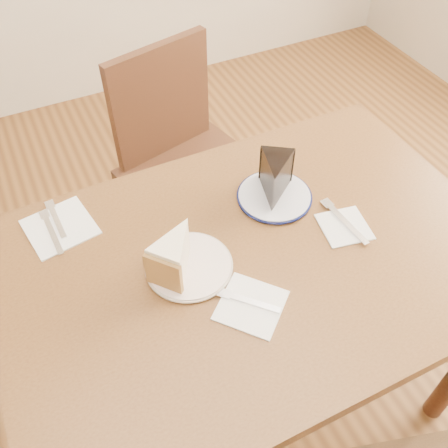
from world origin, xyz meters
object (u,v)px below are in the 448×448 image
at_px(carrot_cake, 177,253).
at_px(plate_cream, 189,266).
at_px(plate_navy, 274,196).
at_px(chair_far, 189,167).
at_px(table, 252,280).
at_px(chocolate_cake, 275,181).

bearing_deg(carrot_cake, plate_cream, 27.89).
bearing_deg(carrot_cake, plate_navy, 68.08).
bearing_deg(plate_cream, chair_far, 68.07).
xyz_separation_m(table, plate_cream, (-0.15, 0.03, 0.10)).
bearing_deg(plate_cream, table, -11.94).
height_order(carrot_cake, chocolate_cake, chocolate_cake).
height_order(plate_cream, chocolate_cake, chocolate_cake).
distance_m(chair_far, chocolate_cake, 0.56).
distance_m(table, plate_cream, 0.19).
height_order(table, plate_navy, plate_navy).
height_order(table, chair_far, chair_far).
distance_m(chair_far, plate_navy, 0.54).
height_order(chair_far, plate_navy, chair_far).
bearing_deg(carrot_cake, chocolate_cake, 68.45).
xyz_separation_m(plate_navy, carrot_cake, (-0.31, -0.10, 0.05)).
xyz_separation_m(plate_cream, chocolate_cake, (0.29, 0.11, 0.06)).
xyz_separation_m(carrot_cake, chocolate_cake, (0.31, 0.11, 0.00)).
relative_size(plate_navy, chocolate_cake, 1.56).
height_order(chair_far, plate_cream, chair_far).
distance_m(table, chair_far, 0.64).
xyz_separation_m(table, plate_navy, (0.14, 0.15, 0.10)).
bearing_deg(plate_navy, table, -133.50).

